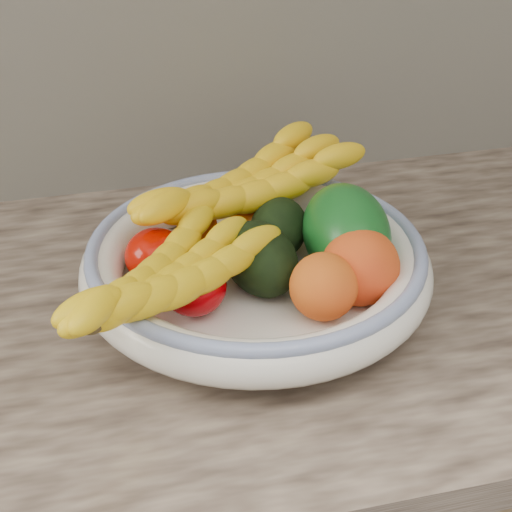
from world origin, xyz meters
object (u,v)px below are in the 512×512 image
(fruit_bowl, at_px, (256,265))
(green_mango, at_px, (346,232))
(banana_bunch_front, at_px, (166,286))
(banana_bunch_back, at_px, (245,194))

(fruit_bowl, relative_size, green_mango, 2.71)
(banana_bunch_front, bearing_deg, banana_bunch_back, 11.18)
(green_mango, relative_size, banana_bunch_back, 0.44)
(green_mango, height_order, banana_bunch_back, green_mango)
(banana_bunch_front, bearing_deg, green_mango, -25.24)
(fruit_bowl, distance_m, banana_bunch_back, 0.10)
(fruit_bowl, distance_m, green_mango, 0.11)
(banana_bunch_back, bearing_deg, fruit_bowl, -122.96)
(banana_bunch_back, height_order, banana_bunch_front, banana_bunch_back)
(fruit_bowl, xyz_separation_m, green_mango, (0.10, -0.00, 0.03))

